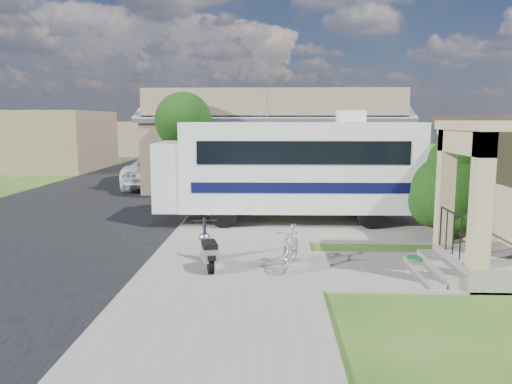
{
  "coord_description": "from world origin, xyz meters",
  "views": [
    {
      "loc": [
        0.03,
        -12.07,
        3.42
      ],
      "look_at": [
        -0.5,
        2.5,
        1.3
      ],
      "focal_mm": 35.0,
      "sensor_mm": 36.0,
      "label": 1
    }
  ],
  "objects_px": {
    "scooter": "(208,251)",
    "pickup_truck": "(159,171)",
    "garden_hose": "(416,262)",
    "bicycle": "(290,250)",
    "van": "(177,158)",
    "shrub": "(451,189)",
    "motorhome": "(290,166)"
  },
  "relations": [
    {
      "from": "shrub",
      "to": "garden_hose",
      "type": "xyz_separation_m",
      "value": [
        -1.69,
        -2.71,
        -1.39
      ]
    },
    {
      "from": "shrub",
      "to": "pickup_truck",
      "type": "distance_m",
      "value": 15.47
    },
    {
      "from": "scooter",
      "to": "bicycle",
      "type": "relative_size",
      "value": 0.98
    },
    {
      "from": "motorhome",
      "to": "pickup_truck",
      "type": "xyz_separation_m",
      "value": [
        -6.43,
        8.57,
        -1.05
      ]
    },
    {
      "from": "bicycle",
      "to": "garden_hose",
      "type": "bearing_deg",
      "value": 22.06
    },
    {
      "from": "garden_hose",
      "to": "pickup_truck",
      "type": "bearing_deg",
      "value": 124.14
    },
    {
      "from": "scooter",
      "to": "van",
      "type": "bearing_deg",
      "value": 88.19
    },
    {
      "from": "scooter",
      "to": "van",
      "type": "distance_m",
      "value": 21.77
    },
    {
      "from": "shrub",
      "to": "van",
      "type": "relative_size",
      "value": 0.46
    },
    {
      "from": "scooter",
      "to": "pickup_truck",
      "type": "relative_size",
      "value": 0.26
    },
    {
      "from": "pickup_truck",
      "to": "scooter",
      "type": "bearing_deg",
      "value": 104.28
    },
    {
      "from": "shrub",
      "to": "pickup_truck",
      "type": "xyz_separation_m",
      "value": [
        -10.93,
        10.93,
        -0.65
      ]
    },
    {
      "from": "motorhome",
      "to": "scooter",
      "type": "height_order",
      "value": "motorhome"
    },
    {
      "from": "shrub",
      "to": "garden_hose",
      "type": "relative_size",
      "value": 7.0
    },
    {
      "from": "scooter",
      "to": "garden_hose",
      "type": "bearing_deg",
      "value": -8.54
    },
    {
      "from": "motorhome",
      "to": "shrub",
      "type": "bearing_deg",
      "value": -28.58
    },
    {
      "from": "van",
      "to": "shrub",
      "type": "bearing_deg",
      "value": -68.03
    },
    {
      "from": "garden_hose",
      "to": "bicycle",
      "type": "bearing_deg",
      "value": -172.11
    },
    {
      "from": "scooter",
      "to": "bicycle",
      "type": "bearing_deg",
      "value": -11.38
    },
    {
      "from": "shrub",
      "to": "bicycle",
      "type": "relative_size",
      "value": 1.82
    },
    {
      "from": "shrub",
      "to": "motorhome",
      "type": "bearing_deg",
      "value": 152.41
    },
    {
      "from": "motorhome",
      "to": "bicycle",
      "type": "bearing_deg",
      "value": -92.65
    },
    {
      "from": "van",
      "to": "garden_hose",
      "type": "bearing_deg",
      "value": -75.24
    },
    {
      "from": "scooter",
      "to": "pickup_truck",
      "type": "distance_m",
      "value": 14.82
    },
    {
      "from": "shrub",
      "to": "van",
      "type": "height_order",
      "value": "shrub"
    },
    {
      "from": "bicycle",
      "to": "garden_hose",
      "type": "height_order",
      "value": "bicycle"
    },
    {
      "from": "shrub",
      "to": "scooter",
      "type": "distance_m",
      "value": 7.35
    },
    {
      "from": "garden_hose",
      "to": "scooter",
      "type": "bearing_deg",
      "value": -173.88
    },
    {
      "from": "van",
      "to": "scooter",
      "type": "bearing_deg",
      "value": -87.47
    },
    {
      "from": "bicycle",
      "to": "van",
      "type": "distance_m",
      "value": 22.16
    },
    {
      "from": "pickup_truck",
      "to": "garden_hose",
      "type": "relative_size",
      "value": 14.39
    },
    {
      "from": "shrub",
      "to": "garden_hose",
      "type": "bearing_deg",
      "value": -121.91
    }
  ]
}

